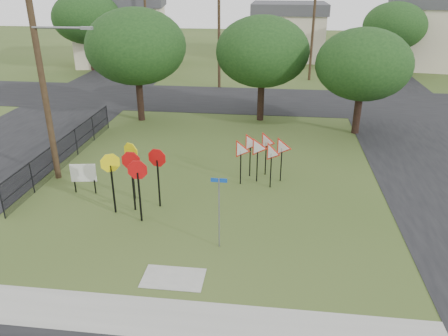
# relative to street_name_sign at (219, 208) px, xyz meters

# --- Properties ---
(ground) EXTENTS (140.00, 140.00, 0.00)m
(ground) POSITION_rel_street_name_sign_xyz_m (-1.24, 0.40, -1.58)
(ground) COLOR #354C1C
(sidewalk) EXTENTS (30.00, 1.60, 0.02)m
(sidewalk) POSITION_rel_street_name_sign_xyz_m (-1.24, -3.80, -1.57)
(sidewalk) COLOR #97988F
(sidewalk) RESTS_ON ground
(street_left) EXTENTS (8.00, 50.00, 0.02)m
(street_left) POSITION_rel_street_name_sign_xyz_m (-13.24, 10.40, -1.57)
(street_left) COLOR black
(street_left) RESTS_ON ground
(street_right) EXTENTS (8.00, 50.00, 0.02)m
(street_right) POSITION_rel_street_name_sign_xyz_m (10.76, 10.40, -1.57)
(street_right) COLOR black
(street_right) RESTS_ON ground
(street_far) EXTENTS (60.00, 8.00, 0.02)m
(street_far) POSITION_rel_street_name_sign_xyz_m (-1.24, 20.40, -1.57)
(street_far) COLOR black
(street_far) RESTS_ON ground
(curb_pad) EXTENTS (2.00, 1.20, 0.02)m
(curb_pad) POSITION_rel_street_name_sign_xyz_m (-1.24, -2.00, -1.57)
(curb_pad) COLOR #97988F
(curb_pad) RESTS_ON ground
(street_name_sign) EXTENTS (0.56, 0.05, 2.72)m
(street_name_sign) POSITION_rel_street_name_sign_xyz_m (0.00, 0.00, 0.00)
(street_name_sign) COLOR gray
(street_name_sign) RESTS_ON ground
(stop_sign_cluster) EXTENTS (2.46, 2.06, 2.63)m
(stop_sign_cluster) POSITION_rel_street_name_sign_xyz_m (-3.76, 2.30, 0.36)
(stop_sign_cluster) COLOR black
(stop_sign_cluster) RESTS_ON ground
(yield_sign_cluster) EXTENTS (2.76, 1.95, 2.21)m
(yield_sign_cluster) POSITION_rel_street_name_sign_xyz_m (1.22, 5.74, 0.05)
(yield_sign_cluster) COLOR black
(yield_sign_cluster) RESTS_ON ground
(info_board) EXTENTS (1.11, 0.22, 1.40)m
(info_board) POSITION_rel_street_name_sign_xyz_m (-6.54, 3.50, -0.64)
(info_board) COLOR black
(info_board) RESTS_ON ground
(utility_pole_main) EXTENTS (3.55, 0.33, 10.00)m
(utility_pole_main) POSITION_rel_street_name_sign_xyz_m (-8.47, 4.89, 3.63)
(utility_pole_main) COLOR #412F1E
(utility_pole_main) RESTS_ON ground
(far_pole_a) EXTENTS (1.40, 0.24, 9.00)m
(far_pole_a) POSITION_rel_street_name_sign_xyz_m (-3.24, 24.40, 3.02)
(far_pole_a) COLOR #412F1E
(far_pole_a) RESTS_ON ground
(far_pole_b) EXTENTS (1.40, 0.24, 8.50)m
(far_pole_b) POSITION_rel_street_name_sign_xyz_m (4.76, 28.40, 2.77)
(far_pole_b) COLOR #412F1E
(far_pole_b) RESTS_ON ground
(far_pole_c) EXTENTS (1.40, 0.24, 9.00)m
(far_pole_c) POSITION_rel_street_name_sign_xyz_m (-11.24, 30.40, 3.02)
(far_pole_c) COLOR #412F1E
(far_pole_c) RESTS_ON ground
(fence_run) EXTENTS (0.05, 11.55, 1.50)m
(fence_run) POSITION_rel_street_name_sign_xyz_m (-8.84, 6.65, -0.79)
(fence_run) COLOR black
(fence_run) RESTS_ON ground
(house_left) EXTENTS (10.58, 8.88, 7.20)m
(house_left) POSITION_rel_street_name_sign_xyz_m (-15.24, 34.40, 2.07)
(house_left) COLOR beige
(house_left) RESTS_ON ground
(house_mid) EXTENTS (8.40, 8.40, 6.20)m
(house_mid) POSITION_rel_street_name_sign_xyz_m (2.76, 40.40, 1.57)
(house_mid) COLOR beige
(house_mid) RESTS_ON ground
(house_right) EXTENTS (8.30, 8.30, 7.20)m
(house_right) POSITION_rel_street_name_sign_xyz_m (16.76, 36.40, 2.07)
(house_right) COLOR beige
(house_right) RESTS_ON ground
(tree_near_left) EXTENTS (6.40, 6.40, 7.27)m
(tree_near_left) POSITION_rel_street_name_sign_xyz_m (-7.24, 14.40, 3.28)
(tree_near_left) COLOR black
(tree_near_left) RESTS_ON ground
(tree_near_mid) EXTENTS (6.00, 6.00, 6.80)m
(tree_near_mid) POSITION_rel_street_name_sign_xyz_m (0.76, 15.40, 2.96)
(tree_near_mid) COLOR black
(tree_near_mid) RESTS_ON ground
(tree_near_right) EXTENTS (5.60, 5.60, 6.33)m
(tree_near_right) POSITION_rel_street_name_sign_xyz_m (6.76, 13.40, 2.65)
(tree_near_right) COLOR black
(tree_near_right) RESTS_ON ground
(tree_far_left) EXTENTS (6.80, 6.80, 7.73)m
(tree_far_left) POSITION_rel_street_name_sign_xyz_m (-17.24, 30.40, 3.59)
(tree_far_left) COLOR black
(tree_far_left) RESTS_ON ground
(tree_far_right) EXTENTS (6.00, 6.00, 6.80)m
(tree_far_right) POSITION_rel_street_name_sign_xyz_m (12.76, 32.40, 2.96)
(tree_far_right) COLOR black
(tree_far_right) RESTS_ON ground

